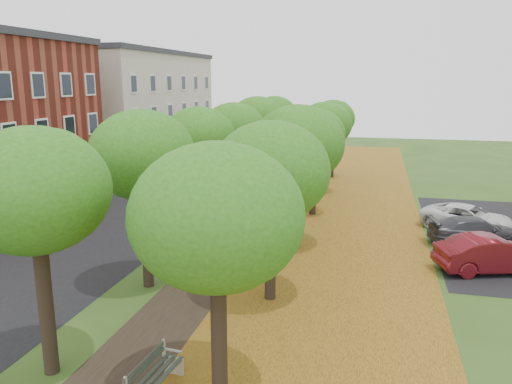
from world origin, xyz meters
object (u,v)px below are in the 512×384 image
Objects in this scene: bench at (154,376)px; car_silver at (491,254)px; car_white at (468,218)px; car_grey at (476,231)px; car_red at (493,254)px.

bench is 15.16m from car_silver.
car_white reaches higher than bench.
bench is 0.43× the size of car_white.
car_white is (10.07, 16.99, 0.17)m from bench.
car_grey is (10.07, 14.60, 0.16)m from bench.
car_silver is 3.27m from car_grey.
car_silver is 0.42m from car_red.
bench is 0.44× the size of car_red.
car_white is at bearing -12.34° from car_grey.
car_grey is at bearing -155.02° from car_white.
car_grey is 2.38m from car_white.
car_red reaches higher than car_white.
bench is 14.86m from car_red.
car_grey is (0.00, 3.68, -0.10)m from car_red.
bench is 0.54× the size of car_silver.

